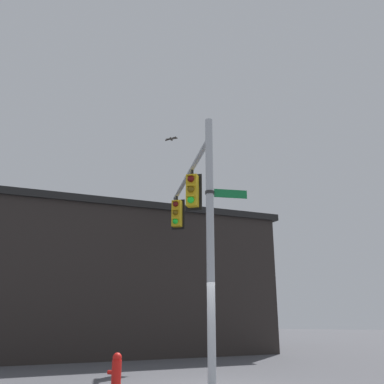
{
  "coord_description": "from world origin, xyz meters",
  "views": [
    {
      "loc": [
        -2.47,
        9.97,
        1.79
      ],
      "look_at": [
        1.12,
        -2.16,
        5.54
      ],
      "focal_mm": 38.1,
      "sensor_mm": 36.0,
      "label": 1
    }
  ],
  "objects": [
    {
      "name": "bird_flying",
      "position": [
        2.32,
        -3.42,
        8.1
      ],
      "size": [
        0.48,
        0.31,
        0.12
      ],
      "color": "#4C4742"
    },
    {
      "name": "traffic_light_mid_inner",
      "position": [
        2.58,
        -4.93,
        5.57
      ],
      "size": [
        0.54,
        0.49,
        1.31
      ],
      "color": "black"
    },
    {
      "name": "street_name_sign",
      "position": [
        -0.29,
        -0.15,
        4.81
      ],
      "size": [
        1.03,
        0.61,
        0.22
      ],
      "color": "#147238"
    },
    {
      "name": "signal_pole",
      "position": [
        0.0,
        0.0,
        3.46
      ],
      "size": [
        0.2,
        0.2,
        6.92
      ],
      "primitive_type": "cylinder",
      "color": "#ADB2B7",
      "rests_on": "ground"
    },
    {
      "name": "mast_arm",
      "position": [
        1.42,
        -2.73,
        6.34
      ],
      "size": [
        2.97,
        5.52,
        0.15
      ],
      "primitive_type": "cylinder",
      "rotation": [
        0.0,
        1.57,
        5.19
      ],
      "color": "#ADB2B7"
    },
    {
      "name": "traffic_light_nearest_pole",
      "position": [
        1.09,
        -2.08,
        5.57
      ],
      "size": [
        0.54,
        0.49,
        1.31
      ],
      "color": "black"
    },
    {
      "name": "storefront_building",
      "position": [
        6.59,
        -8.14,
        3.22
      ],
      "size": [
        15.15,
        14.07,
        6.41
      ],
      "color": "#282321",
      "rests_on": "ground"
    },
    {
      "name": "tree_by_storefront",
      "position": [
        8.74,
        -5.49,
        4.27
      ],
      "size": [
        3.98,
        3.98,
        6.28
      ],
      "color": "#4C3823",
      "rests_on": "ground"
    },
    {
      "name": "fire_hydrant",
      "position": [
        2.43,
        0.02,
        0.42
      ],
      "size": [
        0.35,
        0.24,
        0.82
      ],
      "color": "red",
      "rests_on": "ground"
    }
  ]
}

